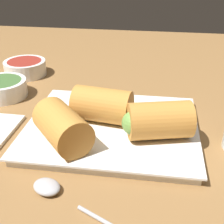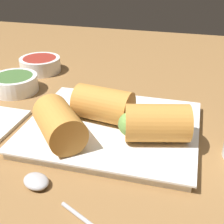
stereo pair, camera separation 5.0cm
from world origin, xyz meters
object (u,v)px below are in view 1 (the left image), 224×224
at_px(serving_plate, 112,128).
at_px(spoon, 58,193).
at_px(dipping_bowl_near, 2,88).
at_px(dipping_bowl_far, 25,67).

height_order(serving_plate, spoon, serving_plate).
height_order(dipping_bowl_near, dipping_bowl_far, same).
xyz_separation_m(dipping_bowl_near, spoon, (0.19, -0.26, -0.01)).
bearing_deg(dipping_bowl_near, spoon, -53.26).
bearing_deg(dipping_bowl_far, spoon, -62.76).
distance_m(dipping_bowl_far, spoon, 0.42).
distance_m(serving_plate, dipping_bowl_near, 0.26).
relative_size(serving_plate, dipping_bowl_far, 2.86).
bearing_deg(spoon, dipping_bowl_near, 126.74).
bearing_deg(dipping_bowl_far, serving_plate, -42.92).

